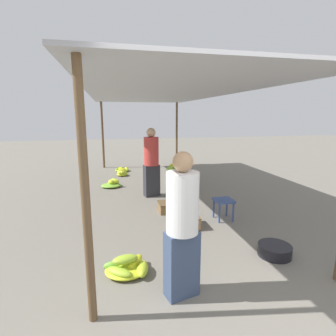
{
  "coord_description": "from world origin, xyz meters",
  "views": [
    {
      "loc": [
        -1.18,
        -2.0,
        1.94
      ],
      "look_at": [
        0.0,
        3.26,
        0.85
      ],
      "focal_mm": 28.0,
      "sensor_mm": 36.0,
      "label": 1
    }
  ],
  "objects_px": {
    "vendor_foreground": "(182,224)",
    "shopper_walking_mid": "(151,161)",
    "banana_pile_left_0": "(128,267)",
    "crate_mid": "(168,207)",
    "banana_pile_right_1": "(172,168)",
    "basin_black": "(275,250)",
    "banana_pile_left_3": "(122,170)",
    "stool": "(224,203)",
    "crate_near": "(186,221)",
    "banana_pile_left_1": "(112,184)",
    "banana_pile_left_2": "(122,173)",
    "banana_pile_right_0": "(185,181)"
  },
  "relations": [
    {
      "from": "vendor_foreground",
      "to": "basin_black",
      "type": "distance_m",
      "value": 1.74
    },
    {
      "from": "vendor_foreground",
      "to": "crate_near",
      "type": "bearing_deg",
      "value": 71.81
    },
    {
      "from": "banana_pile_left_0",
      "to": "basin_black",
      "type": "bearing_deg",
      "value": -0.92
    },
    {
      "from": "vendor_foreground",
      "to": "banana_pile_left_3",
      "type": "distance_m",
      "value": 6.67
    },
    {
      "from": "basin_black",
      "to": "banana_pile_left_3",
      "type": "height_order",
      "value": "banana_pile_left_3"
    },
    {
      "from": "banana_pile_left_3",
      "to": "crate_near",
      "type": "relative_size",
      "value": 1.2
    },
    {
      "from": "vendor_foreground",
      "to": "basin_black",
      "type": "xyz_separation_m",
      "value": [
        1.5,
        0.5,
        -0.75
      ]
    },
    {
      "from": "stool",
      "to": "banana_pile_left_0",
      "type": "bearing_deg",
      "value": -144.6
    },
    {
      "from": "banana_pile_right_1",
      "to": "shopper_walking_mid",
      "type": "height_order",
      "value": "shopper_walking_mid"
    },
    {
      "from": "vendor_foreground",
      "to": "shopper_walking_mid",
      "type": "distance_m",
      "value": 3.64
    },
    {
      "from": "crate_near",
      "to": "banana_pile_left_0",
      "type": "bearing_deg",
      "value": -133.47
    },
    {
      "from": "basin_black",
      "to": "crate_mid",
      "type": "xyz_separation_m",
      "value": [
        -1.08,
        2.0,
        0.02
      ]
    },
    {
      "from": "stool",
      "to": "crate_near",
      "type": "relative_size",
      "value": 0.93
    },
    {
      "from": "banana_pile_left_2",
      "to": "crate_near",
      "type": "relative_size",
      "value": 1.15
    },
    {
      "from": "vendor_foreground",
      "to": "banana_pile_right_1",
      "type": "height_order",
      "value": "vendor_foreground"
    },
    {
      "from": "basin_black",
      "to": "vendor_foreground",
      "type": "bearing_deg",
      "value": -161.54
    },
    {
      "from": "crate_mid",
      "to": "shopper_walking_mid",
      "type": "bearing_deg",
      "value": 97.54
    },
    {
      "from": "vendor_foreground",
      "to": "banana_pile_left_0",
      "type": "bearing_deg",
      "value": 135.8
    },
    {
      "from": "banana_pile_left_2",
      "to": "shopper_walking_mid",
      "type": "height_order",
      "value": "shopper_walking_mid"
    },
    {
      "from": "vendor_foreground",
      "to": "banana_pile_left_1",
      "type": "height_order",
      "value": "vendor_foreground"
    },
    {
      "from": "stool",
      "to": "banana_pile_right_1",
      "type": "distance_m",
      "value": 4.54
    },
    {
      "from": "vendor_foreground",
      "to": "banana_pile_left_3",
      "type": "bearing_deg",
      "value": 92.66
    },
    {
      "from": "vendor_foreground",
      "to": "stool",
      "type": "bearing_deg",
      "value": 54.46
    },
    {
      "from": "banana_pile_left_0",
      "to": "banana_pile_right_1",
      "type": "distance_m",
      "value": 6.2
    },
    {
      "from": "banana_pile_right_1",
      "to": "crate_near",
      "type": "height_order",
      "value": "banana_pile_right_1"
    },
    {
      "from": "banana_pile_left_0",
      "to": "crate_near",
      "type": "height_order",
      "value": "banana_pile_left_0"
    },
    {
      "from": "basin_black",
      "to": "shopper_walking_mid",
      "type": "height_order",
      "value": "shopper_walking_mid"
    },
    {
      "from": "basin_black",
      "to": "banana_pile_right_1",
      "type": "distance_m",
      "value": 5.91
    },
    {
      "from": "banana_pile_left_0",
      "to": "banana_pile_left_3",
      "type": "bearing_deg",
      "value": 87.75
    },
    {
      "from": "vendor_foreground",
      "to": "shopper_walking_mid",
      "type": "xyz_separation_m",
      "value": [
        0.26,
        3.63,
        0.03
      ]
    },
    {
      "from": "banana_pile_left_2",
      "to": "vendor_foreground",
      "type": "bearing_deg",
      "value": -86.73
    },
    {
      "from": "banana_pile_left_0",
      "to": "banana_pile_left_2",
      "type": "distance_m",
      "value": 5.44
    },
    {
      "from": "banana_pile_left_0",
      "to": "shopper_walking_mid",
      "type": "xyz_separation_m",
      "value": [
        0.81,
        3.1,
        0.78
      ]
    },
    {
      "from": "crate_mid",
      "to": "banana_pile_right_0",
      "type": "bearing_deg",
      "value": 64.63
    },
    {
      "from": "vendor_foreground",
      "to": "banana_pile_left_1",
      "type": "distance_m",
      "value": 4.77
    },
    {
      "from": "banana_pile_right_1",
      "to": "shopper_walking_mid",
      "type": "xyz_separation_m",
      "value": [
        -1.19,
        -2.78,
        0.76
      ]
    },
    {
      "from": "banana_pile_left_3",
      "to": "banana_pile_right_1",
      "type": "distance_m",
      "value": 1.77
    },
    {
      "from": "basin_black",
      "to": "banana_pile_left_3",
      "type": "bearing_deg",
      "value": 106.4
    },
    {
      "from": "vendor_foreground",
      "to": "basin_black",
      "type": "bearing_deg",
      "value": 18.46
    },
    {
      "from": "banana_pile_left_1",
      "to": "crate_near",
      "type": "relative_size",
      "value": 1.26
    },
    {
      "from": "banana_pile_left_3",
      "to": "shopper_walking_mid",
      "type": "bearing_deg",
      "value": -79.26
    },
    {
      "from": "banana_pile_right_0",
      "to": "banana_pile_right_1",
      "type": "bearing_deg",
      "value": 87.14
    },
    {
      "from": "stool",
      "to": "banana_pile_left_0",
      "type": "height_order",
      "value": "stool"
    },
    {
      "from": "crate_near",
      "to": "vendor_foreground",
      "type": "bearing_deg",
      "value": -108.19
    },
    {
      "from": "stool",
      "to": "banana_pile_left_3",
      "type": "bearing_deg",
      "value": 109.08
    },
    {
      "from": "banana_pile_left_2",
      "to": "banana_pile_right_0",
      "type": "relative_size",
      "value": 1.05
    },
    {
      "from": "crate_mid",
      "to": "basin_black",
      "type": "bearing_deg",
      "value": -61.48
    },
    {
      "from": "banana_pile_left_0",
      "to": "crate_mid",
      "type": "height_order",
      "value": "banana_pile_left_0"
    },
    {
      "from": "banana_pile_right_1",
      "to": "crate_near",
      "type": "distance_m",
      "value": 4.79
    },
    {
      "from": "banana_pile_left_0",
      "to": "banana_pile_left_3",
      "type": "distance_m",
      "value": 6.1
    }
  ]
}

